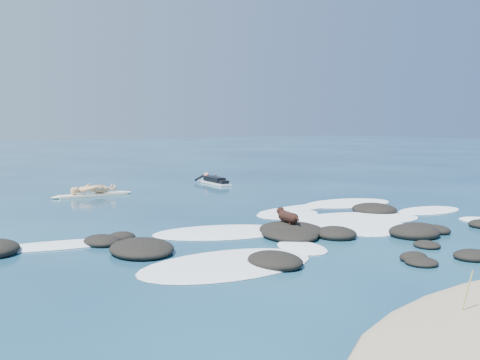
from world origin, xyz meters
TOP-DOWN VIEW (x-y plane):
  - ground at (0.00, 0.00)m, footprint 160.00×160.00m
  - reef_rocks at (-0.08, -1.19)m, footprint 13.26×7.30m
  - breaking_foam at (1.56, -0.18)m, footprint 14.95×7.92m
  - standing_surfer_rig at (-1.78, 9.21)m, footprint 3.23×0.64m
  - paddling_surfer_rig at (4.41, 10.24)m, footprint 1.23×2.74m
  - dog at (0.16, -0.78)m, footprint 0.35×1.10m

SIDE VIEW (x-z plane):
  - ground at x=0.00m, z-range 0.00..0.00m
  - breaking_foam at x=1.56m, z-range -0.05..0.07m
  - reef_rocks at x=-0.08m, z-range -0.12..0.30m
  - paddling_surfer_rig at x=4.41m, z-range -0.08..0.40m
  - dog at x=0.16m, z-range 0.11..0.81m
  - standing_surfer_rig at x=-1.78m, z-range -0.19..1.65m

